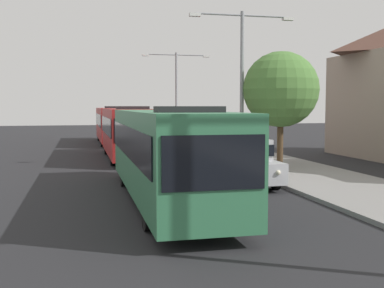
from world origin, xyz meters
The scene contains 7 objects.
bus_lead centered at (-1.30, 12.56, 1.69)m, with size 2.58×12.15×3.21m.
bus_second_in_line centered at (-1.30, 26.09, 1.69)m, with size 2.58×10.69×3.21m.
bus_middle centered at (-1.30, 38.86, 1.69)m, with size 2.58×11.94×3.21m.
white_suv centered at (2.40, 15.36, 1.03)m, with size 1.86×5.01×1.90m.
streetlamp_mid centered at (4.10, 20.42, 4.99)m, with size 5.57×0.28×7.90m.
streetlamp_far centered at (4.10, 37.81, 4.90)m, with size 5.93×0.28×7.69m.
roadside_tree centered at (6.01, 19.84, 4.07)m, with size 3.90×3.90×5.88m.
Camera 1 is at (-4.08, -3.33, 3.21)m, focal length 44.94 mm.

